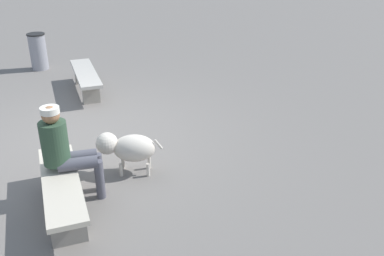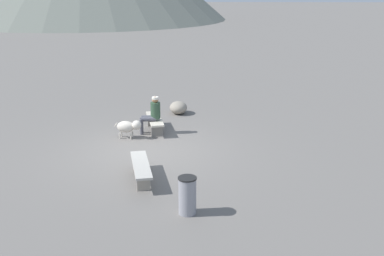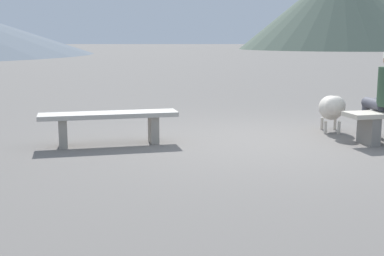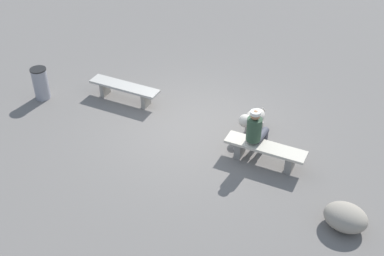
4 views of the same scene
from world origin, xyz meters
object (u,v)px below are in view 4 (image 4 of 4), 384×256
object	(u,v)px
seated_person	(256,130)
trash_bin	(41,83)
boulder	(346,217)
bench_right	(265,151)
dog	(252,118)
bench_left	(125,89)

from	to	relation	value
seated_person	trash_bin	xyz separation A→B (m)	(-5.37, -1.40, -0.27)
boulder	seated_person	bearing A→B (deg)	164.22
bench_right	dog	distance (m)	1.08
dog	boulder	xyz separation A→B (m)	(2.90, -1.36, -0.15)
bench_right	seated_person	size ratio (longest dim) A/B	1.44
bench_right	dog	world-z (taller)	dog
bench_right	trash_bin	xyz separation A→B (m)	(-5.66, -1.35, 0.11)
bench_right	trash_bin	distance (m)	5.82
seated_person	trash_bin	distance (m)	5.56
seated_person	boulder	world-z (taller)	seated_person
seated_person	boulder	bearing A→B (deg)	-23.70
dog	boulder	world-z (taller)	dog
bench_left	trash_bin	xyz separation A→B (m)	(-1.68, -1.22, 0.09)
seated_person	trash_bin	bearing A→B (deg)	-173.34
bench_right	seated_person	bearing A→B (deg)	157.97
seated_person	dog	distance (m)	0.91
seated_person	dog	size ratio (longest dim) A/B	1.39
bench_left	boulder	world-z (taller)	boulder
dog	bench_right	bearing A→B (deg)	53.85
bench_left	bench_right	world-z (taller)	same
bench_right	dog	size ratio (longest dim) A/B	2.01
dog	trash_bin	bearing A→B (deg)	-60.69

